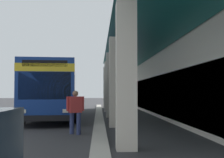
{
  "coord_description": "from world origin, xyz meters",
  "views": [
    {
      "loc": [
        17.61,
        5.07,
        1.57
      ],
      "look_at": [
        2.58,
        5.77,
        2.25
      ],
      "focal_mm": 46.33,
      "sensor_mm": 36.0,
      "label": 1
    }
  ],
  "objects": [
    {
      "name": "transit_bus",
      "position": [
        -0.55,
        2.27,
        1.85
      ],
      "size": [
        11.38,
        3.49,
        3.34
      ],
      "color": "navy",
      "rests_on": "ground"
    },
    {
      "name": "curb_strip",
      "position": [
        -0.53,
        5.11,
        0.06
      ],
      "size": [
        30.79,
        0.5,
        0.12
      ],
      "primitive_type": "cube",
      "color": "#9E998E",
      "rests_on": "ground"
    },
    {
      "name": "pedestrian",
      "position": [
        6.74,
        4.2,
        0.9
      ],
      "size": [
        0.39,
        0.65,
        1.62
      ],
      "color": "navy",
      "rests_on": "ground"
    },
    {
      "name": "potted_palm",
      "position": [
        -5.26,
        6.73,
        0.65
      ],
      "size": [
        1.68,
        1.74,
        3.07
      ],
      "color": "#4C4742",
      "rests_on": "ground"
    },
    {
      "name": "ground",
      "position": [
        0.0,
        8.0,
        0.0
      ],
      "size": [
        120.0,
        120.0,
        0.0
      ],
      "primitive_type": "plane",
      "color": "#2D2D30"
    }
  ]
}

